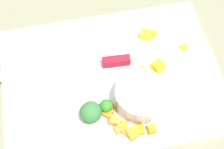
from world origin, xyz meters
name	(u,v)px	position (x,y,z in m)	size (l,w,h in m)	color
ground_plane	(112,80)	(0.00, 0.00, 0.00)	(4.00, 4.00, 0.00)	#716F57
cutting_board	(112,78)	(0.00, 0.00, 0.01)	(0.44, 0.32, 0.01)	white
prep_bowl	(140,97)	(-0.04, 0.07, 0.04)	(0.10, 0.10, 0.05)	#B9BEBC
chef_knife	(84,66)	(0.05, -0.03, 0.02)	(0.30, 0.04, 0.02)	silver
carrot_dice_0	(108,107)	(0.02, 0.07, 0.02)	(0.02, 0.02, 0.01)	orange
carrot_dice_1	(140,130)	(-0.03, 0.12, 0.02)	(0.02, 0.02, 0.02)	orange
carrot_dice_2	(107,113)	(0.03, 0.08, 0.02)	(0.02, 0.02, 0.02)	orange
carrot_dice_3	(123,125)	(0.00, 0.11, 0.02)	(0.01, 0.01, 0.01)	orange
carrot_dice_4	(118,129)	(0.01, 0.11, 0.02)	(0.01, 0.01, 0.01)	orange
carrot_dice_5	(133,134)	(-0.01, 0.13, 0.02)	(0.02, 0.02, 0.02)	orange
carrot_dice_6	(124,132)	(0.00, 0.12, 0.02)	(0.01, 0.01, 0.01)	orange
carrot_dice_7	(152,129)	(-0.05, 0.13, 0.02)	(0.01, 0.02, 0.02)	orange
carrot_dice_8	(114,121)	(0.02, 0.10, 0.02)	(0.02, 0.02, 0.02)	orange
pepper_dice_0	(184,46)	(-0.17, -0.04, 0.02)	(0.01, 0.01, 0.01)	yellow
pepper_dice_1	(146,35)	(-0.09, -0.08, 0.02)	(0.02, 0.02, 0.02)	yellow
pepper_dice_2	(141,69)	(-0.06, 0.00, 0.02)	(0.01, 0.01, 0.01)	yellow
pepper_dice_3	(159,68)	(-0.10, 0.00, 0.02)	(0.02, 0.02, 0.02)	yellow
pepper_dice_4	(150,74)	(-0.08, 0.01, 0.02)	(0.02, 0.02, 0.01)	yellow
pepper_dice_5	(154,34)	(-0.11, -0.08, 0.02)	(0.01, 0.01, 0.01)	yellow
broccoli_floret_0	(106,106)	(0.03, 0.07, 0.03)	(0.03, 0.03, 0.04)	#8EB863
broccoli_floret_1	(91,112)	(0.06, 0.08, 0.04)	(0.04, 0.04, 0.05)	#8EBC6C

